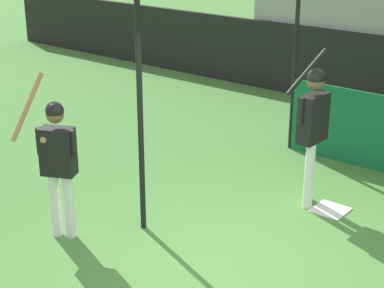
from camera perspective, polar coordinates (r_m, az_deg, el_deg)
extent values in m
plane|color=#477F38|center=(7.41, 2.77, -10.85)|extent=(60.00, 60.00, 0.00)
cube|color=navy|center=(14.27, 9.08, 11.00)|extent=(0.45, 0.40, 0.10)
cube|color=navy|center=(14.39, 9.50, 11.98)|extent=(0.45, 0.06, 0.40)
cube|color=navy|center=(14.01, 11.06, 10.70)|extent=(0.45, 0.40, 0.10)
cube|color=navy|center=(14.13, 11.47, 11.70)|extent=(0.45, 0.06, 0.40)
cube|color=navy|center=(13.76, 13.10, 10.37)|extent=(0.45, 0.40, 0.10)
cube|color=navy|center=(13.89, 13.51, 11.39)|extent=(0.45, 0.06, 0.40)
cube|color=navy|center=(13.54, 15.21, 10.02)|extent=(0.45, 0.40, 0.10)
cube|color=navy|center=(13.66, 15.62, 11.06)|extent=(0.45, 0.06, 0.40)
cube|color=navy|center=(14.42, 14.68, 12.31)|extent=(0.45, 0.40, 0.10)
cube|color=navy|center=(14.21, 16.72, 11.99)|extent=(0.45, 0.40, 0.10)
cylinder|color=black|center=(7.65, -4.63, 2.69)|extent=(0.07, 0.07, 3.04)
cylinder|color=black|center=(10.48, 9.14, 7.46)|extent=(0.07, 0.07, 3.04)
cube|color=white|center=(8.84, 12.19, -5.74)|extent=(0.44, 0.44, 0.02)
cylinder|color=white|center=(8.69, 10.36, -2.84)|extent=(0.14, 0.14, 0.91)
cylinder|color=white|center=(8.91, 10.41, -2.23)|extent=(0.14, 0.14, 0.91)
cube|color=black|center=(8.52, 10.72, 2.27)|extent=(0.24, 0.48, 0.64)
sphere|color=brown|center=(8.38, 10.95, 5.49)|extent=(0.23, 0.23, 0.23)
sphere|color=black|center=(8.37, 10.97, 5.83)|extent=(0.24, 0.24, 0.24)
cylinder|color=black|center=(8.30, 9.68, 2.88)|extent=(0.07, 0.07, 0.35)
cylinder|color=black|center=(8.70, 11.39, 3.61)|extent=(0.07, 0.07, 0.35)
cylinder|color=black|center=(8.75, 10.18, 6.35)|extent=(0.22, 0.74, 0.55)
sphere|color=black|center=(8.60, 11.85, 4.25)|extent=(0.08, 0.08, 0.08)
cylinder|color=white|center=(7.97, -10.88, -5.45)|extent=(0.17, 0.17, 0.83)
cylinder|color=white|center=(8.04, -12.06, -5.29)|extent=(0.17, 0.17, 0.83)
cube|color=black|center=(7.72, -11.84, -0.65)|extent=(0.46, 0.37, 0.59)
sphere|color=brown|center=(7.57, -12.09, 2.57)|extent=(0.21, 0.21, 0.21)
sphere|color=black|center=(7.56, -12.12, 2.90)|extent=(0.22, 0.22, 0.22)
cylinder|color=black|center=(7.56, -10.59, 0.03)|extent=(0.09, 0.09, 0.32)
cylinder|color=black|center=(7.73, -13.45, 0.29)|extent=(0.09, 0.09, 0.32)
cylinder|color=#AD7F4C|center=(7.71, -14.44, 3.22)|extent=(0.07, 0.54, 0.74)
sphere|color=#AD7F4C|center=(7.63, -13.06, 0.37)|extent=(0.08, 0.08, 0.08)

